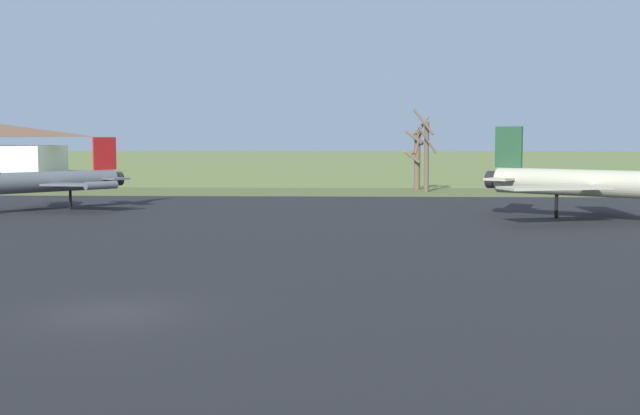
% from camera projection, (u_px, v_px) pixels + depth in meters
% --- Properties ---
extents(ground_plane, '(600.00, 600.00, 0.00)m').
position_uv_depth(ground_plane, '(111.00, 314.00, 23.38)').
color(ground_plane, olive).
extents(asphalt_apron, '(102.06, 58.91, 0.05)m').
position_uv_depth(asphalt_apron, '(215.00, 238.00, 40.97)').
color(asphalt_apron, black).
rests_on(asphalt_apron, ground).
extents(grass_verge_strip, '(162.06, 12.00, 0.06)m').
position_uv_depth(grass_verge_strip, '(279.00, 192.00, 76.27)').
color(grass_verge_strip, '#566131').
rests_on(grass_verge_strip, ground).
extents(jet_fighter_front_left, '(14.78, 13.40, 5.91)m').
position_uv_depth(jet_fighter_front_left, '(612.00, 183.00, 48.50)').
color(jet_fighter_front_left, '#B7B293').
rests_on(jet_fighter_front_left, ground).
extents(jet_fighter_front_right, '(11.95, 12.64, 5.22)m').
position_uv_depth(jet_fighter_front_right, '(31.00, 182.00, 55.50)').
color(jet_fighter_front_right, '#565B60').
rests_on(jet_fighter_front_right, ground).
extents(bare_tree_far_left, '(2.00, 2.21, 5.96)m').
position_uv_depth(bare_tree_far_left, '(417.00, 160.00, 79.45)').
color(bare_tree_far_left, brown).
rests_on(bare_tree_far_left, ground).
extents(bare_tree_left_of_center, '(2.26, 2.67, 7.88)m').
position_uv_depth(bare_tree_left_of_center, '(425.00, 150.00, 75.59)').
color(bare_tree_left_of_center, brown).
rests_on(bare_tree_left_of_center, ground).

